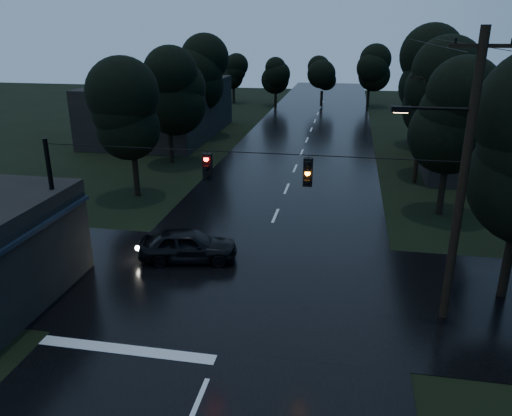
% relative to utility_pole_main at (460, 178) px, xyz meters
% --- Properties ---
extents(main_road, '(12.00, 120.00, 0.02)m').
position_rel_utility_pole_main_xyz_m(main_road, '(-7.41, 19.00, -5.26)').
color(main_road, black).
rests_on(main_road, ground).
extents(cross_street, '(60.00, 9.00, 0.02)m').
position_rel_utility_pole_main_xyz_m(cross_street, '(-7.41, 1.00, -5.26)').
color(cross_street, black).
rests_on(cross_street, ground).
extents(building_far_right, '(10.00, 14.00, 4.40)m').
position_rel_utility_pole_main_xyz_m(building_far_right, '(6.59, 23.00, -3.06)').
color(building_far_right, black).
rests_on(building_far_right, ground).
extents(building_far_left, '(10.00, 16.00, 5.00)m').
position_rel_utility_pole_main_xyz_m(building_far_left, '(-21.41, 29.00, -2.76)').
color(building_far_left, black).
rests_on(building_far_left, ground).
extents(utility_pole_main, '(3.50, 0.30, 10.00)m').
position_rel_utility_pole_main_xyz_m(utility_pole_main, '(0.00, 0.00, 0.00)').
color(utility_pole_main, black).
rests_on(utility_pole_main, ground).
extents(utility_pole_far, '(2.00, 0.30, 7.50)m').
position_rel_utility_pole_main_xyz_m(utility_pole_far, '(0.89, 17.00, -1.38)').
color(utility_pole_far, black).
rests_on(utility_pole_far, ground).
extents(anchor_pole_left, '(0.18, 0.18, 6.00)m').
position_rel_utility_pole_main_xyz_m(anchor_pole_left, '(-14.91, 0.00, -2.26)').
color(anchor_pole_left, black).
rests_on(anchor_pole_left, ground).
extents(span_signals, '(15.00, 0.37, 1.12)m').
position_rel_utility_pole_main_xyz_m(span_signals, '(-6.85, -0.01, -0.01)').
color(span_signals, black).
rests_on(span_signals, ground).
extents(tree_left_a, '(3.92, 3.92, 8.26)m').
position_rel_utility_pole_main_xyz_m(tree_left_a, '(-16.41, 11.00, -0.02)').
color(tree_left_a, black).
rests_on(tree_left_a, ground).
extents(tree_left_b, '(4.20, 4.20, 8.85)m').
position_rel_utility_pole_main_xyz_m(tree_left_b, '(-17.01, 19.00, 0.36)').
color(tree_left_b, black).
rests_on(tree_left_b, ground).
extents(tree_left_c, '(4.48, 4.48, 9.44)m').
position_rel_utility_pole_main_xyz_m(tree_left_c, '(-17.61, 29.00, 0.74)').
color(tree_left_c, black).
rests_on(tree_left_c, ground).
extents(tree_right_a, '(4.20, 4.20, 8.85)m').
position_rel_utility_pole_main_xyz_m(tree_right_a, '(1.59, 11.00, 0.36)').
color(tree_right_a, black).
rests_on(tree_right_a, ground).
extents(tree_right_b, '(4.48, 4.48, 9.44)m').
position_rel_utility_pole_main_xyz_m(tree_right_b, '(2.19, 19.00, 0.74)').
color(tree_right_b, black).
rests_on(tree_right_b, ground).
extents(tree_right_c, '(4.76, 4.76, 10.03)m').
position_rel_utility_pole_main_xyz_m(tree_right_c, '(2.79, 29.00, 1.11)').
color(tree_right_c, black).
rests_on(tree_right_c, ground).
extents(car, '(4.59, 2.52, 1.48)m').
position_rel_utility_pole_main_xyz_m(car, '(-10.44, 2.80, -4.52)').
color(car, black).
rests_on(car, ground).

